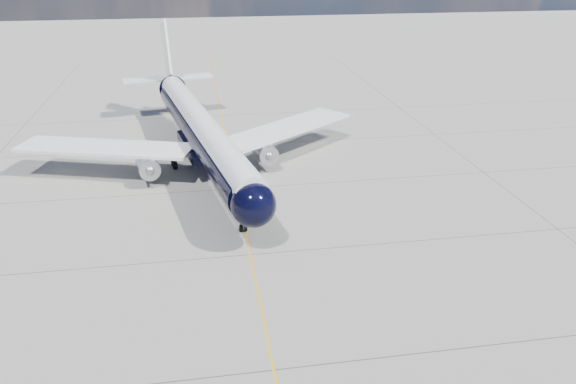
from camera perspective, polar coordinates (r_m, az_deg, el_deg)
name	(u,v)px	position (r m, az deg, el deg)	size (l,w,h in m)	color
ground	(233,172)	(68.32, -5.61, 2.00)	(320.00, 320.00, 0.00)	#98978D
taxiway_centerline	(236,189)	(63.71, -5.28, 0.35)	(0.16, 160.00, 0.01)	#ECA30C
main_airliner	(200,129)	(69.79, -8.96, 6.39)	(42.41, 52.20, 15.16)	black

